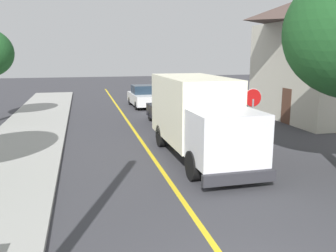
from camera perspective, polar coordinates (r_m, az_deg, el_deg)
The scene contains 5 objects.
centre_line_yellow at distance 15.52m, azimuth -3.02°, elevation -4.08°, with size 0.16×56.00×0.01m, color gold.
box_truck at distance 14.45m, azimuth 4.81°, elevation 1.89°, with size 2.54×7.23×3.20m.
parked_car_near at distance 21.26m, azimuth 0.17°, elevation 2.36°, with size 1.97×4.47×1.67m.
parked_car_mid at distance 28.36m, azimuth -3.93°, elevation 4.63°, with size 1.96×4.46×1.67m.
stop_sign at distance 16.13m, azimuth 13.19°, elevation 2.95°, with size 0.80×0.10×2.65m.
Camera 1 is at (-2.68, -4.71, 4.17)m, focal length 38.68 mm.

